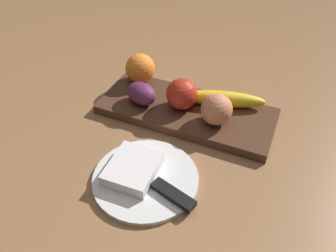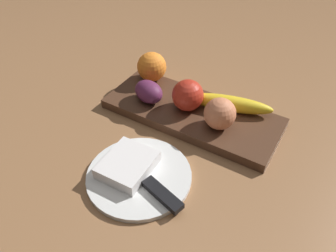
% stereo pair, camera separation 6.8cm
% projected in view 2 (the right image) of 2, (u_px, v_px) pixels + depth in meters
% --- Properties ---
extents(ground_plane, '(2.40, 2.40, 0.00)m').
position_uv_depth(ground_plane, '(191.00, 114.00, 0.80)').
color(ground_plane, '#956640').
extents(fruit_tray, '(0.41, 0.17, 0.02)m').
position_uv_depth(fruit_tray, '(192.00, 113.00, 0.78)').
color(fruit_tray, '#503221').
rests_on(fruit_tray, ground_plane).
extents(apple, '(0.07, 0.07, 0.07)m').
position_uv_depth(apple, '(188.00, 95.00, 0.75)').
color(apple, red).
rests_on(apple, fruit_tray).
extents(banana, '(0.20, 0.09, 0.04)m').
position_uv_depth(banana, '(229.00, 104.00, 0.76)').
color(banana, yellow).
rests_on(banana, fruit_tray).
extents(orange_near_apple, '(0.07, 0.07, 0.07)m').
position_uv_depth(orange_near_apple, '(152.00, 67.00, 0.84)').
color(orange_near_apple, orange).
rests_on(orange_near_apple, fruit_tray).
extents(peach, '(0.07, 0.07, 0.07)m').
position_uv_depth(peach, '(220.00, 114.00, 0.71)').
color(peach, '#D77D55').
rests_on(peach, fruit_tray).
extents(grape_bunch, '(0.09, 0.07, 0.05)m').
position_uv_depth(grape_bunch, '(149.00, 92.00, 0.78)').
color(grape_bunch, '#5C2348').
rests_on(grape_bunch, fruit_tray).
extents(dinner_plate, '(0.21, 0.21, 0.01)m').
position_uv_depth(dinner_plate, '(139.00, 176.00, 0.65)').
color(dinner_plate, white).
rests_on(dinner_plate, ground_plane).
extents(folded_napkin, '(0.09, 0.11, 0.03)m').
position_uv_depth(folded_napkin, '(128.00, 165.00, 0.65)').
color(folded_napkin, white).
rests_on(folded_napkin, dinner_plate).
extents(knife, '(0.18, 0.07, 0.01)m').
position_uv_depth(knife, '(157.00, 190.00, 0.61)').
color(knife, silver).
rests_on(knife, dinner_plate).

